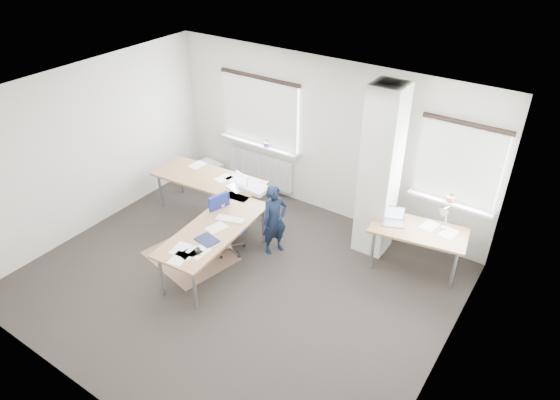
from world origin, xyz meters
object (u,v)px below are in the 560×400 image
Objects in this scene: desk_side at (418,232)px; task_chair at (228,236)px; person at (275,220)px; desk_main at (214,203)px.

desk_side reaches higher than task_chair.
desk_side is 2.19m from person.
task_chair is (0.37, -0.15, -0.42)m from desk_main.
task_chair is (-2.66, -1.25, -0.41)m from desk_side.
desk_main is at bearing -170.01° from desk_side.
desk_main is at bearing 129.37° from person.
person is at bearing 47.69° from task_chair.
person is (0.64, 0.41, 0.33)m from task_chair.
desk_side reaches higher than desk_main.
person is (1.01, 0.27, -0.09)m from desk_main.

